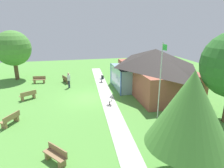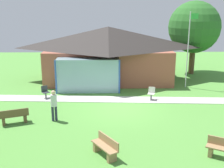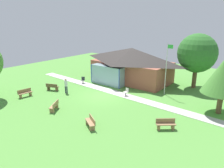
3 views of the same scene
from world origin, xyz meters
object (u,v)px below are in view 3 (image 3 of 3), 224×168
Objects in this scene: visitor_strolling_lawn at (66,85)px; bench_mid_left at (52,87)px; bench_lawn_far_right at (166,124)px; tree_behind_pavilion_right at (197,53)px; bench_front_left at (25,93)px; pavilion at (131,64)px; bench_front_center at (54,106)px; patio_chair_lawn_spare at (126,92)px; bench_front_right at (91,123)px; patio_chair_west at (83,80)px; tree_east_hedge at (224,75)px; flagpole at (166,67)px.

bench_mid_left is at bearing 166.26° from visitor_strolling_lawn.
tree_behind_pavilion_right reaches higher than bench_lawn_far_right.
bench_lawn_far_right is 12.54m from visitor_strolling_lawn.
bench_lawn_far_right and bench_front_left have the same top height.
pavilion reaches higher than bench_front_center.
tree_behind_pavilion_right is at bearing -104.64° from patio_chair_lawn_spare.
bench_front_right is at bearing -101.13° from tree_behind_pavilion_right.
bench_lawn_far_right is 0.96× the size of bench_front_center.
visitor_strolling_lawn is (1.31, -3.96, 0.61)m from patio_chair_west.
visitor_strolling_lawn is (2.08, 0.35, 0.62)m from bench_mid_left.
bench_mid_left is at bearing 175.69° from bench_front_left.
bench_front_left is 0.30× the size of tree_east_hedge.
tree_behind_pavilion_right is at bearing -70.69° from bench_front_right.
patio_chair_lawn_spare is at bearing -45.81° from bench_front_right.
bench_front_center is 1.74× the size of patio_chair_lawn_spare.
tree_behind_pavilion_right reaches higher than pavilion.
bench_front_right is 12.16m from patio_chair_west.
bench_front_right is 1.76× the size of patio_chair_lawn_spare.
tree_east_hedge is at bearing -4.09° from bench_mid_left.
bench_lawn_far_right is at bearing 164.92° from patio_chair_lawn_spare.
patio_chair_west is 7.18m from patio_chair_lawn_spare.
pavilion is 12.70m from bench_front_center.
patio_chair_lawn_spare reaches higher than bench_lawn_far_right.
visitor_strolling_lawn is at bearing -134.09° from tree_behind_pavilion_right.
bench_front_left is 4.45m from visitor_strolling_lawn.
visitor_strolling_lawn is at bearing -144.15° from flagpole.
bench_mid_left is (-14.58, 0.50, 0.00)m from bench_lawn_far_right.
flagpole is at bearing 160.90° from patio_chair_west.
visitor_strolling_lawn is at bearing -43.49° from bench_lawn_far_right.
bench_front_right is 7.88m from patio_chair_lawn_spare.
bench_front_left is 11.03m from patio_chair_lawn_spare.
tree_east_hedge reaches higher than bench_front_left.
bench_lawn_far_right is 0.83× the size of visitor_strolling_lawn.
tree_east_hedge is (15.01, 4.83, 2.51)m from visitor_strolling_lawn.
tree_behind_pavilion_right is at bearing 124.43° from tree_east_hedge.
tree_east_hedge is at bearing -87.29° from bench_front_center.
bench_front_right is 1.01× the size of bench_front_center.
patio_chair_lawn_spare is at bearing -122.72° from tree_behind_pavilion_right.
pavilion is at bearing 161.32° from bench_front_left.
flagpole is 0.87× the size of tree_behind_pavilion_right.
bench_mid_left is at bearing 9.19° from bench_front_right.
flagpole is 3.67× the size of bench_mid_left.
pavilion reaches higher than bench_lawn_far_right.
tree_east_hedge is (12.06, -3.88, 1.20)m from pavilion.
tree_east_hedge is at bearing -153.61° from patio_chair_lawn_spare.
flagpole is at bearing 12.50° from visitor_strolling_lawn.
bench_front_center is at bearing -77.25° from visitor_strolling_lawn.
bench_lawn_far_right is at bearing 127.83° from patio_chair_west.
visitor_strolling_lawn is (-9.01, -6.51, -2.13)m from flagpole.
bench_front_center is 0.86× the size of visitor_strolling_lawn.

